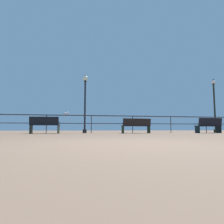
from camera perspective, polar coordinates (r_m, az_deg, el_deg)
The scene contains 8 objects.
ground_plane at distance 3.23m, azimuth 5.32°, elevation -9.43°, with size 60.00×60.00×0.00m, color #7B5E49.
pier_railing at distance 11.63m, azimuth -6.22°, elevation -2.30°, with size 20.93×0.05×1.09m.
bench_near_left at distance 10.88m, azimuth -19.59°, elevation -3.45°, with size 1.58×0.81×0.91m.
bench_near_right at distance 11.30m, azimuth 7.33°, elevation -3.84°, with size 1.73×0.64×0.87m.
bench_far_right at distance 13.56m, azimuth 27.13°, elevation -3.45°, with size 1.68×0.71×0.95m.
lamppost_center at distance 11.99m, azimuth -8.10°, elevation 4.49°, with size 0.33×0.33×3.70m.
lamppost_right at distance 15.34m, azimuth 28.41°, elevation 2.10°, with size 0.27×0.27×3.86m.
seagull_on_rail at distance 11.63m, azimuth -13.65°, elevation -0.42°, with size 0.41×0.18×0.19m.
Camera 1 is at (-0.88, -3.10, 0.24)m, focal length 30.43 mm.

